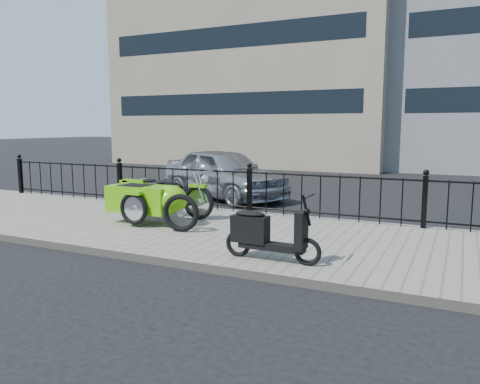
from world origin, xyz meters
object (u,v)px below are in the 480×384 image
at_px(motorcycle_sidecar, 154,198).
at_px(sedan_car, 223,173).
at_px(spare_tire, 181,213).
at_px(scooter, 265,234).

bearing_deg(motorcycle_sidecar, sedan_car, 98.00).
bearing_deg(sedan_car, spare_tire, -137.57).
distance_m(motorcycle_sidecar, spare_tire, 1.04).
xyz_separation_m(motorcycle_sidecar, sedan_car, (-0.55, 3.93, 0.10)).
height_order(motorcycle_sidecar, spare_tire, motorcycle_sidecar).
height_order(scooter, sedan_car, sedan_car).
xyz_separation_m(scooter, sedan_car, (-3.47, 5.38, 0.20)).
bearing_deg(motorcycle_sidecar, scooter, -26.42).
bearing_deg(scooter, motorcycle_sidecar, 153.58).
height_order(motorcycle_sidecar, sedan_car, sedan_car).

